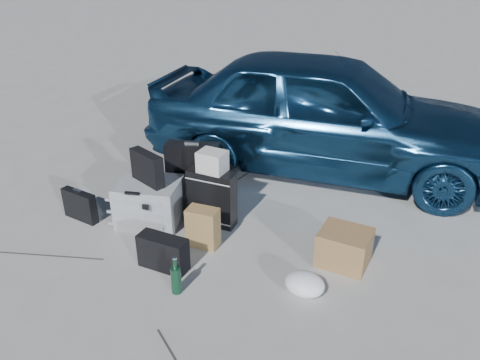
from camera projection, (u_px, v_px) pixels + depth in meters
name	position (u px, v px, depth m)	size (l,w,h in m)	color
ground	(182.00, 264.00, 4.05)	(60.00, 60.00, 0.00)	#A2A19D
car	(325.00, 112.00, 5.52)	(1.68, 4.18, 1.43)	navy
pelican_case	(150.00, 202.00, 4.59)	(0.59, 0.49, 0.43)	#999C9E
laptop_bag	(147.00, 168.00, 4.43)	(0.41, 0.10, 0.31)	black
briefcase	(80.00, 206.00, 4.65)	(0.40, 0.09, 0.31)	black
suitcase_left	(193.00, 176.00, 4.82)	(0.54, 0.19, 0.70)	black
suitcase_right	(212.00, 198.00, 4.54)	(0.47, 0.17, 0.56)	black
white_carton	(212.00, 162.00, 4.38)	(0.25, 0.20, 0.20)	beige
duffel_bag	(207.00, 176.00, 5.23)	(0.66, 0.28, 0.33)	black
flat_box_white	(206.00, 159.00, 5.15)	(0.40, 0.30, 0.07)	beige
flat_box_black	(206.00, 154.00, 5.13)	(0.27, 0.19, 0.06)	black
kraft_bag	(203.00, 227.00, 4.23)	(0.28, 0.17, 0.38)	olive
cardboard_box	(344.00, 247.00, 4.01)	(0.42, 0.37, 0.31)	olive
plastic_bag	(305.00, 284.00, 3.68)	(0.32, 0.27, 0.18)	white
messenger_bag	(163.00, 252.00, 3.95)	(0.43, 0.16, 0.30)	black
green_bottle	(176.00, 276.00, 3.66)	(0.08, 0.08, 0.32)	black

